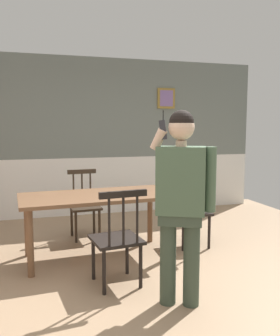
{
  "coord_description": "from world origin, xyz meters",
  "views": [
    {
      "loc": [
        -1.02,
        -3.23,
        1.55
      ],
      "look_at": [
        -0.07,
        -0.06,
        1.16
      ],
      "focal_mm": 38.59,
      "sensor_mm": 36.0,
      "label": 1
    }
  ],
  "objects_px": {
    "chair_by_doorway": "(195,209)",
    "person_figure": "(181,195)",
    "dining_table": "(98,202)",
    "chair_near_window": "(84,205)",
    "chair_at_table_head": "(117,238)"
  },
  "relations": [
    {
      "from": "dining_table",
      "to": "person_figure",
      "type": "distance_m",
      "value": 1.45
    },
    {
      "from": "chair_by_doorway",
      "to": "person_figure",
      "type": "bearing_deg",
      "value": 154.24
    },
    {
      "from": "dining_table",
      "to": "person_figure",
      "type": "height_order",
      "value": "person_figure"
    },
    {
      "from": "chair_near_window",
      "to": "chair_by_doorway",
      "type": "height_order",
      "value": "chair_by_doorway"
    },
    {
      "from": "chair_near_window",
      "to": "chair_at_table_head",
      "type": "relative_size",
      "value": 0.97
    },
    {
      "from": "chair_at_table_head",
      "to": "person_figure",
      "type": "height_order",
      "value": "person_figure"
    },
    {
      "from": "chair_by_doorway",
      "to": "chair_at_table_head",
      "type": "relative_size",
      "value": 1.06
    },
    {
      "from": "person_figure",
      "to": "chair_by_doorway",
      "type": "bearing_deg",
      "value": -93.67
    },
    {
      "from": "dining_table",
      "to": "chair_at_table_head",
      "type": "bearing_deg",
      "value": -86.67
    },
    {
      "from": "dining_table",
      "to": "chair_by_doorway",
      "type": "xyz_separation_m",
      "value": [
        1.27,
        0.07,
        -0.18
      ]
    },
    {
      "from": "dining_table",
      "to": "chair_near_window",
      "type": "bearing_deg",
      "value": 93.22
    },
    {
      "from": "chair_near_window",
      "to": "person_figure",
      "type": "height_order",
      "value": "person_figure"
    },
    {
      "from": "chair_near_window",
      "to": "person_figure",
      "type": "xyz_separation_m",
      "value": [
        0.53,
        -2.14,
        0.51
      ]
    },
    {
      "from": "chair_at_table_head",
      "to": "chair_by_doorway",
      "type": "bearing_deg",
      "value": 29.34
    },
    {
      "from": "chair_by_doorway",
      "to": "person_figure",
      "type": "height_order",
      "value": "person_figure"
    }
  ]
}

